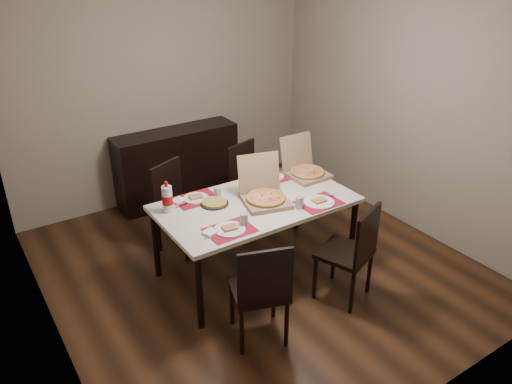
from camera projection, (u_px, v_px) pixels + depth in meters
ground at (258, 267)px, 4.98m from camera, size 3.80×4.00×0.02m
room_walls at (232, 85)px, 4.53m from camera, size 3.84×4.02×2.62m
sideboard at (177, 165)px, 6.11m from camera, size 1.50×0.40×0.90m
dining_table at (256, 208)px, 4.62m from camera, size 1.80×1.00×0.75m
chair_near_left at (261, 289)px, 3.82m from camera, size 0.53×0.53×0.93m
chair_near_right at (353, 250)px, 4.31m from camera, size 0.54×0.54×0.93m
chair_far_left at (177, 203)px, 5.09m from camera, size 0.55×0.55×0.93m
chair_far_right at (249, 181)px, 5.56m from camera, size 0.52×0.52×0.93m
setting_near_left at (231, 227)px, 4.14m from camera, size 0.45×0.30×0.11m
setting_near_right at (314, 202)px, 4.54m from camera, size 0.47×0.30×0.11m
setting_far_left at (200, 197)px, 4.63m from camera, size 0.46×0.30×0.11m
setting_far_right at (270, 177)px, 5.02m from camera, size 0.48×0.30×0.11m
napkin_loose at (250, 201)px, 4.59m from camera, size 0.15×0.16×0.02m
pizza_box_center at (265, 196)px, 4.57m from camera, size 0.50×0.53×0.40m
pizza_box_right at (305, 170)px, 5.09m from camera, size 0.39×0.43×0.39m
faina_plate at (214, 203)px, 4.55m from camera, size 0.26×0.26×0.03m
dip_bowl at (252, 189)px, 4.81m from camera, size 0.12×0.12×0.03m
soda_bottle at (167, 199)px, 4.38m from camera, size 0.10×0.10×0.29m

